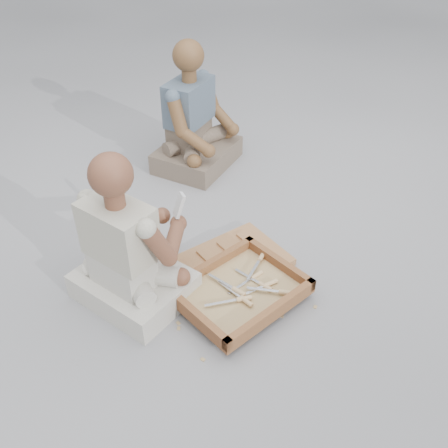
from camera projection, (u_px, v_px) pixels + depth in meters
ground at (256, 287)px, 2.45m from camera, size 60.00×60.00×0.00m
carved_panel at (228, 264)px, 2.56m from camera, size 0.60×0.42×0.04m
tool_tray at (240, 291)px, 2.34m from camera, size 0.62×0.53×0.07m
chisel_0 at (260, 259)px, 2.49m from camera, size 0.20×0.13×0.02m
chisel_1 at (281, 292)px, 2.31m from camera, size 0.17×0.16×0.02m
chisel_2 at (267, 285)px, 2.36m from camera, size 0.22×0.03×0.02m
chisel_3 at (239, 299)px, 2.28m from camera, size 0.21×0.09×0.02m
chisel_4 at (235, 289)px, 2.32m from camera, size 0.08×0.22×0.02m
chisel_5 at (253, 277)px, 2.41m from camera, size 0.22×0.05×0.02m
chisel_6 at (262, 285)px, 2.36m from camera, size 0.08×0.22×0.02m
chisel_7 at (243, 299)px, 2.28m from camera, size 0.06×0.22×0.02m
wood_chip_0 at (203, 359)px, 2.10m from camera, size 0.02×0.02×0.00m
wood_chip_1 at (256, 251)px, 2.67m from camera, size 0.02×0.02×0.00m
wood_chip_2 at (315, 307)px, 2.34m from camera, size 0.02×0.02×0.00m
wood_chip_3 at (179, 328)px, 2.24m from camera, size 0.02×0.02×0.00m
wood_chip_4 at (178, 323)px, 2.26m from camera, size 0.02×0.02×0.00m
wood_chip_5 at (173, 297)px, 2.40m from camera, size 0.02×0.02×0.00m
wood_chip_6 at (281, 316)px, 2.30m from camera, size 0.02×0.02×0.00m
wood_chip_7 at (248, 295)px, 2.41m from camera, size 0.02×0.02×0.00m
craftsman at (129, 253)px, 2.24m from camera, size 0.60×0.61×0.79m
companion at (195, 127)px, 3.23m from camera, size 0.67×0.63×0.83m
mobile_phone at (179, 205)px, 2.33m from camera, size 0.06×0.06×0.12m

